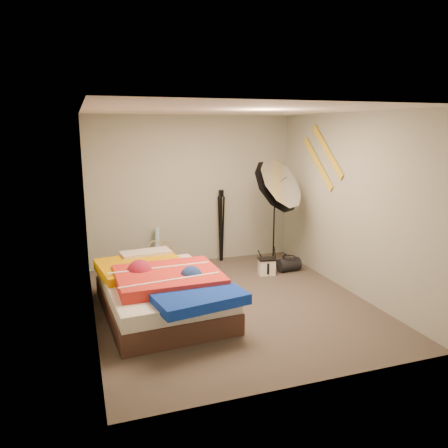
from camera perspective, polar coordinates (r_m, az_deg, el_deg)
name	(u,v)px	position (r m, az deg, el deg)	size (l,w,h in m)	color
floor	(231,303)	(5.93, 0.96, -10.28)	(4.00, 4.00, 0.00)	#4C423A
ceiling	(232,110)	(5.47, 1.06, 14.66)	(4.00, 4.00, 0.00)	silver
wall_back	(192,190)	(7.45, -4.20, 4.40)	(3.50, 3.50, 0.00)	#989F8E
wall_front	(311,253)	(3.79, 11.29, -3.71)	(3.50, 3.50, 0.00)	#989F8E
wall_left	(88,220)	(5.25, -17.28, 0.46)	(4.00, 4.00, 0.00)	#989F8E
wall_right	(349,204)	(6.36, 16.03, 2.56)	(4.00, 4.00, 0.00)	#989F8E
tote_bag	(161,261)	(7.11, -8.28, -4.76)	(0.40, 0.12, 0.40)	tan
wrapping_roll	(157,248)	(7.34, -8.74, -3.11)	(0.08, 0.08, 0.67)	#50A8BD
camera_case	(267,267)	(7.00, 5.59, -5.62)	(0.25, 0.18, 0.25)	white
duffel_bag	(289,265)	(7.22, 8.47, -5.26)	(0.22, 0.22, 0.36)	black
wall_stripe_upper	(327,151)	(6.78, 13.35, 9.25)	(0.02, 1.10, 0.10)	gold
wall_stripe_lower	(318,163)	(7.00, 12.18, 7.76)	(0.02, 1.10, 0.10)	gold
bed	(162,290)	(5.60, -8.07, -8.58)	(1.59, 2.23, 0.58)	#462B23
photo_umbrella	(275,187)	(6.85, 6.71, 4.81)	(0.93, 1.05, 1.93)	black
camera_tripod	(221,221)	(7.54, -0.37, 0.45)	(0.07, 0.07, 1.26)	black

